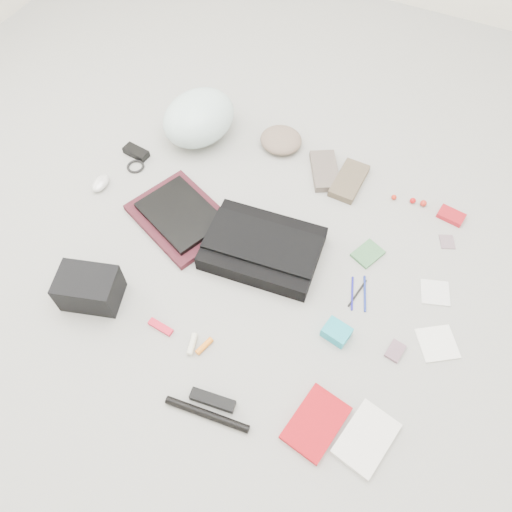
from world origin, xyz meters
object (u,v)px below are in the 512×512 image
at_px(accordion_wallet, 337,332).
at_px(bike_helmet, 199,118).
at_px(camera_bag, 89,288).
at_px(book_red, 316,423).
at_px(messenger_bag, 263,248).
at_px(laptop, 180,214).

bearing_deg(accordion_wallet, bike_helmet, 154.89).
distance_m(camera_bag, book_red, 0.93).
relative_size(messenger_bag, book_red, 2.03).
bearing_deg(bike_helmet, accordion_wallet, -21.06).
height_order(laptop, camera_bag, camera_bag).
xyz_separation_m(camera_bag, accordion_wallet, (0.87, 0.25, -0.05)).
height_order(messenger_bag, camera_bag, camera_bag).
xyz_separation_m(messenger_bag, laptop, (-0.38, 0.01, 0.00)).
distance_m(laptop, accordion_wallet, 0.79).
relative_size(book_red, accordion_wallet, 2.35).
xyz_separation_m(messenger_bag, bike_helmet, (-0.54, 0.47, 0.07)).
bearing_deg(camera_bag, bike_helmet, 76.66).
height_order(camera_bag, book_red, camera_bag).
distance_m(camera_bag, accordion_wallet, 0.91).
distance_m(messenger_bag, book_red, 0.68).
height_order(messenger_bag, bike_helmet, bike_helmet).
bearing_deg(camera_bag, laptop, 59.68).
distance_m(messenger_bag, bike_helmet, 0.72).
bearing_deg(book_red, bike_helmet, 145.28).
relative_size(bike_helmet, accordion_wallet, 3.88).
bearing_deg(book_red, messenger_bag, 140.70).
bearing_deg(laptop, camera_bag, -80.58).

